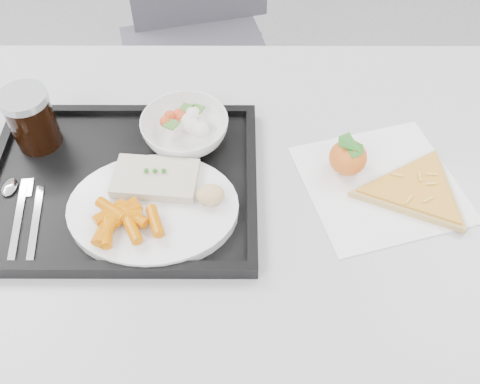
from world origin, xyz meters
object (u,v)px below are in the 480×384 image
(chair, at_px, (198,22))
(tangerine, at_px, (348,157))
(table, at_px, (226,215))
(cola_glass, at_px, (31,118))
(tray, at_px, (122,184))
(pizza_slice, at_px, (416,190))
(dinner_plate, at_px, (153,209))
(salad_bowl, at_px, (185,129))

(chair, relative_size, tangerine, 13.78)
(tangerine, bearing_deg, table, -167.41)
(chair, relative_size, cola_glass, 8.61)
(table, relative_size, tangerine, 17.79)
(tray, height_order, pizza_slice, tray)
(cola_glass, xyz_separation_m, tangerine, (0.53, -0.06, -0.04))
(dinner_plate, height_order, tangerine, tangerine)
(table, height_order, tray, tray)
(salad_bowl, distance_m, tangerine, 0.28)
(chair, relative_size, dinner_plate, 3.44)
(tangerine, bearing_deg, dinner_plate, -162.60)
(chair, bearing_deg, salad_bowl, -87.69)
(dinner_plate, bearing_deg, salad_bowl, 75.94)
(dinner_plate, relative_size, cola_glass, 2.50)
(tray, distance_m, dinner_plate, 0.09)
(salad_bowl, bearing_deg, tray, -135.63)
(table, xyz_separation_m, tangerine, (0.21, 0.05, 0.10))
(tray, bearing_deg, chair, 84.70)
(table, bearing_deg, pizza_slice, -0.84)
(salad_bowl, height_order, pizza_slice, salad_bowl)
(table, height_order, salad_bowl, salad_bowl)
(table, xyz_separation_m, pizza_slice, (0.32, -0.00, 0.08))
(table, distance_m, cola_glass, 0.37)
(tray, distance_m, salad_bowl, 0.15)
(tray, relative_size, pizza_slice, 1.87)
(salad_bowl, distance_m, cola_glass, 0.26)
(tray, xyz_separation_m, salad_bowl, (0.10, 0.10, 0.03))
(table, distance_m, chair, 0.82)
(salad_bowl, bearing_deg, cola_glass, -178.55)
(chair, bearing_deg, cola_glass, -108.14)
(dinner_plate, bearing_deg, chair, 89.16)
(chair, relative_size, pizza_slice, 3.86)
(chair, xyz_separation_m, tangerine, (0.31, -0.76, 0.25))
(table, height_order, chair, chair)
(tray, relative_size, tangerine, 6.67)
(cola_glass, relative_size, pizza_slice, 0.45)
(table, relative_size, tray, 2.67)
(table, height_order, pizza_slice, pizza_slice)
(cola_glass, distance_m, pizza_slice, 0.66)
(chair, distance_m, tangerine, 0.85)
(table, xyz_separation_m, dinner_plate, (-0.11, -0.05, 0.09))
(dinner_plate, relative_size, pizza_slice, 1.12)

